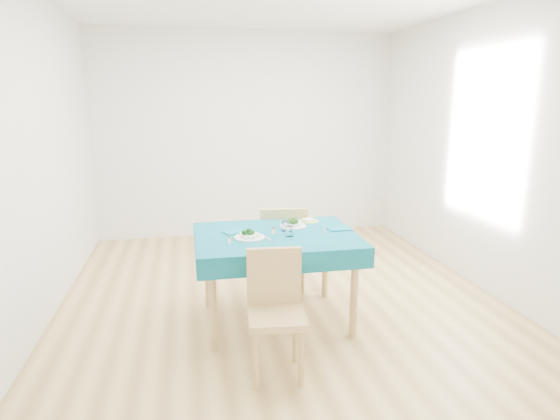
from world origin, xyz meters
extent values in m
cube|color=#A37F44|center=(0.00, 0.00, -0.01)|extent=(4.00, 4.50, 0.02)
cube|color=silver|center=(0.00, 2.25, 1.35)|extent=(4.00, 0.02, 2.70)
cube|color=silver|center=(0.00, -2.25, 1.35)|extent=(4.00, 0.02, 2.70)
cube|color=silver|center=(-2.00, 0.00, 1.35)|extent=(0.02, 4.50, 2.70)
cube|color=silver|center=(2.00, 0.00, 1.35)|extent=(0.02, 4.50, 2.70)
cube|color=#09576A|center=(-0.12, -0.45, 0.38)|extent=(1.30, 0.99, 0.76)
cube|color=tan|center=(-0.27, -1.24, 0.47)|extent=(0.41, 0.44, 0.93)
cube|color=tan|center=(0.07, 0.23, 0.55)|extent=(0.48, 0.52, 1.10)
cube|color=silver|center=(-0.51, -0.57, 0.76)|extent=(0.04, 0.17, 0.00)
cube|color=silver|center=(-0.21, -0.55, 0.76)|extent=(0.06, 0.19, 0.00)
cube|color=silver|center=(-0.13, -0.36, 0.76)|extent=(0.06, 0.20, 0.00)
cube|color=silver|center=(0.30, -0.42, 0.76)|extent=(0.07, 0.18, 0.00)
cube|color=#0E6276|center=(-0.44, -0.33, 0.76)|extent=(0.23, 0.21, 0.01)
cube|color=#0E6276|center=(0.43, -0.41, 0.76)|extent=(0.20, 0.15, 0.01)
cylinder|color=white|center=(-0.03, -0.37, 0.80)|extent=(0.06, 0.06, 0.08)
cylinder|color=white|center=(-0.03, -0.52, 0.80)|extent=(0.06, 0.06, 0.08)
cylinder|color=#9FD467|center=(0.24, -0.11, 0.76)|extent=(0.19, 0.19, 0.01)
cube|color=beige|center=(0.24, -0.11, 0.77)|extent=(0.14, 0.14, 0.01)
camera|label=1|loc=(-0.80, -4.03, 1.83)|focal=30.00mm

